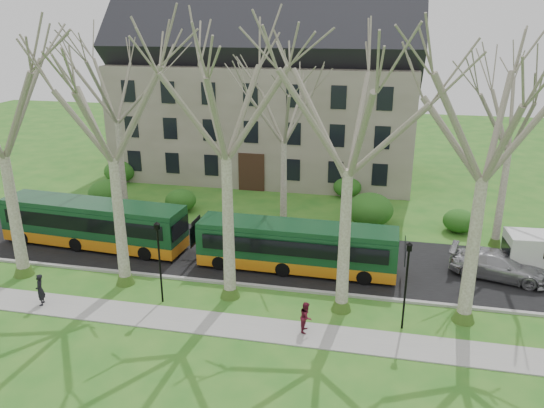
{
  "coord_description": "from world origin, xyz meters",
  "views": [
    {
      "loc": [
        4.46,
        -23.35,
        13.8
      ],
      "look_at": [
        -1.09,
        3.0,
        4.3
      ],
      "focal_mm": 35.0,
      "sensor_mm": 36.0,
      "label": 1
    }
  ],
  "objects_px": {
    "pedestrian_a": "(40,290)",
    "pedestrian_b": "(306,317)",
    "bus_lead": "(93,223)",
    "sedan": "(498,265)",
    "bus_follow": "(296,246)"
  },
  "relations": [
    {
      "from": "pedestrian_b",
      "to": "pedestrian_a",
      "type": "bearing_deg",
      "value": 93.91
    },
    {
      "from": "bus_lead",
      "to": "sedan",
      "type": "relative_size",
      "value": 2.29
    },
    {
      "from": "bus_lead",
      "to": "bus_follow",
      "type": "bearing_deg",
      "value": 1.0
    },
    {
      "from": "pedestrian_a",
      "to": "bus_lead",
      "type": "bearing_deg",
      "value": 165.74
    },
    {
      "from": "bus_lead",
      "to": "sedan",
      "type": "distance_m",
      "value": 24.29
    },
    {
      "from": "bus_follow",
      "to": "bus_lead",
      "type": "bearing_deg",
      "value": 177.71
    },
    {
      "from": "pedestrian_b",
      "to": "bus_lead",
      "type": "bearing_deg",
      "value": 66.74
    },
    {
      "from": "bus_follow",
      "to": "pedestrian_b",
      "type": "bearing_deg",
      "value": -75.65
    },
    {
      "from": "bus_lead",
      "to": "pedestrian_b",
      "type": "relative_size",
      "value": 8.1
    },
    {
      "from": "bus_follow",
      "to": "pedestrian_a",
      "type": "height_order",
      "value": "bus_follow"
    },
    {
      "from": "sedan",
      "to": "pedestrian_a",
      "type": "height_order",
      "value": "pedestrian_a"
    },
    {
      "from": "sedan",
      "to": "bus_lead",
      "type": "bearing_deg",
      "value": 105.23
    },
    {
      "from": "bus_lead",
      "to": "pedestrian_a",
      "type": "xyz_separation_m",
      "value": [
        1.15,
        -7.35,
        -0.66
      ]
    },
    {
      "from": "pedestrian_a",
      "to": "sedan",
      "type": "bearing_deg",
      "value": 85.77
    },
    {
      "from": "pedestrian_a",
      "to": "pedestrian_b",
      "type": "xyz_separation_m",
      "value": [
        13.45,
        0.39,
        -0.1
      ]
    }
  ]
}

